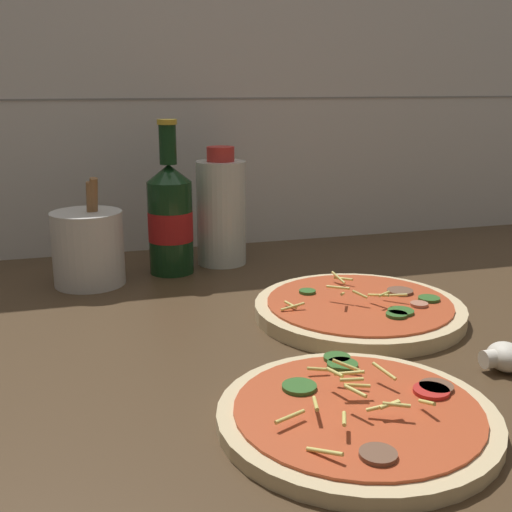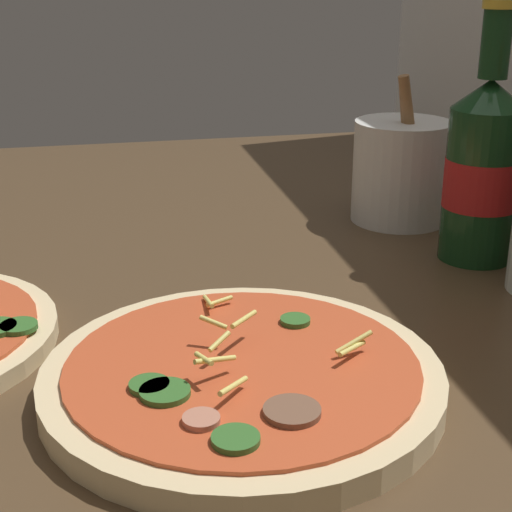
# 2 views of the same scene
# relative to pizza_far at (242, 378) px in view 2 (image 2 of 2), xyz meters

# --- Properties ---
(counter_slab) EXTENTS (1.60, 0.90, 0.03)m
(counter_slab) POSITION_rel_pizza_far_xyz_m (-0.01, -0.01, -0.02)
(counter_slab) COLOR #4C3823
(counter_slab) RESTS_ON ground
(pizza_far) EXTENTS (0.28, 0.28, 0.04)m
(pizza_far) POSITION_rel_pizza_far_xyz_m (0.00, 0.00, 0.00)
(pizza_far) COLOR beige
(pizza_far) RESTS_ON counter_slab
(beer_bottle) EXTENTS (0.07, 0.07, 0.25)m
(beer_bottle) POSITION_rel_pizza_far_xyz_m (-0.21, 0.28, 0.08)
(beer_bottle) COLOR #143819
(beer_bottle) RESTS_ON counter_slab
(utensil_crock) EXTENTS (0.11, 0.11, 0.17)m
(utensil_crock) POSITION_rel_pizza_far_xyz_m (-0.34, 0.25, 0.05)
(utensil_crock) COLOR silver
(utensil_crock) RESTS_ON counter_slab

